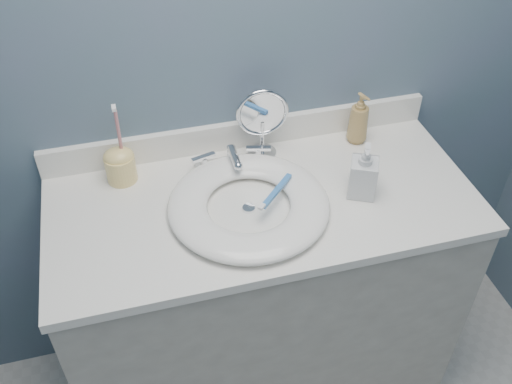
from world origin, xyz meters
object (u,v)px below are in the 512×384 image
object	(u,v)px
soap_bottle_amber	(359,118)
toothbrush_holder	(120,164)
makeup_mirror	(262,120)
soap_bottle_clear	(364,170)

from	to	relation	value
soap_bottle_amber	toothbrush_holder	size ratio (longest dim) A/B	0.67
makeup_mirror	soap_bottle_amber	distance (m)	0.31
soap_bottle_clear	toothbrush_holder	bearing A→B (deg)	-174.60
soap_bottle_amber	soap_bottle_clear	xyz separation A→B (m)	(-0.09, -0.24, -0.00)
makeup_mirror	soap_bottle_amber	xyz separation A→B (m)	(0.31, -0.01, -0.04)
makeup_mirror	soap_bottle_clear	bearing A→B (deg)	-43.22
makeup_mirror	soap_bottle_clear	distance (m)	0.34
soap_bottle_clear	toothbrush_holder	xyz separation A→B (m)	(-0.66, 0.24, -0.03)
soap_bottle_amber	makeup_mirror	bearing A→B (deg)	159.61
soap_bottle_clear	makeup_mirror	bearing A→B (deg)	157.84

